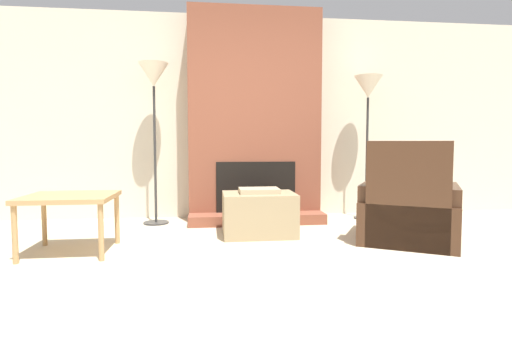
{
  "coord_description": "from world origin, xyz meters",
  "views": [
    {
      "loc": [
        -0.58,
        -2.56,
        0.97
      ],
      "look_at": [
        0.0,
        2.24,
        0.63
      ],
      "focal_mm": 28.0,
      "sensor_mm": 36.0,
      "label": 1
    }
  ],
  "objects_px": {
    "ottoman": "(259,213)",
    "side_table": "(70,202)",
    "floor_lamp_right": "(368,96)",
    "floor_lamp_left": "(154,85)",
    "armchair": "(408,213)"
  },
  "relations": [
    {
      "from": "armchair",
      "to": "side_table",
      "type": "bearing_deg",
      "value": 29.81
    },
    {
      "from": "floor_lamp_left",
      "to": "floor_lamp_right",
      "type": "relative_size",
      "value": 1.05
    },
    {
      "from": "ottoman",
      "to": "side_table",
      "type": "relative_size",
      "value": 1.01
    },
    {
      "from": "armchair",
      "to": "ottoman",
      "type": "bearing_deg",
      "value": 11.17
    },
    {
      "from": "ottoman",
      "to": "side_table",
      "type": "distance_m",
      "value": 1.8
    },
    {
      "from": "ottoman",
      "to": "floor_lamp_right",
      "type": "height_order",
      "value": "floor_lamp_right"
    },
    {
      "from": "side_table",
      "to": "floor_lamp_left",
      "type": "relative_size",
      "value": 0.39
    },
    {
      "from": "side_table",
      "to": "floor_lamp_right",
      "type": "distance_m",
      "value": 3.59
    },
    {
      "from": "ottoman",
      "to": "armchair",
      "type": "xyz_separation_m",
      "value": [
        1.39,
        -0.48,
        0.06
      ]
    },
    {
      "from": "armchair",
      "to": "side_table",
      "type": "distance_m",
      "value": 3.12
    },
    {
      "from": "ottoman",
      "to": "armchair",
      "type": "relative_size",
      "value": 0.62
    },
    {
      "from": "ottoman",
      "to": "armchair",
      "type": "bearing_deg",
      "value": -18.88
    },
    {
      "from": "armchair",
      "to": "floor_lamp_right",
      "type": "bearing_deg",
      "value": -63.52
    },
    {
      "from": "ottoman",
      "to": "floor_lamp_left",
      "type": "relative_size",
      "value": 0.39
    },
    {
      "from": "ottoman",
      "to": "floor_lamp_left",
      "type": "distance_m",
      "value": 1.97
    }
  ]
}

